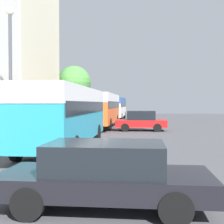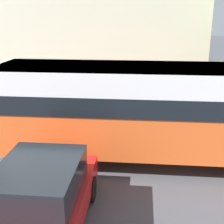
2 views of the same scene
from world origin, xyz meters
name	(u,v)px [view 2 (image 2 of 2)]	position (x,y,z in m)	size (l,w,h in m)	color
bus_following	(169,102)	(-1.85, 21.18, 1.98)	(2.57, 10.64, 3.04)	#EA5B23
car_far_curb	(40,198)	(1.82, 18.26, 0.82)	(4.03, 1.95, 1.60)	red
pedestrian_near_curb	(92,95)	(-5.77, 18.17, 1.11)	(0.34, 0.34, 1.83)	#232838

